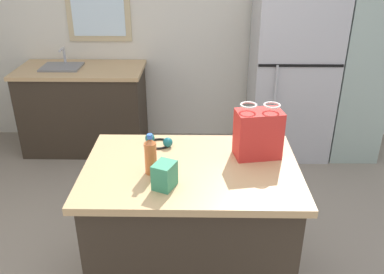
{
  "coord_description": "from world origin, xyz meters",
  "views": [
    {
      "loc": [
        0.07,
        -2.07,
        2.13
      ],
      "look_at": [
        0.03,
        0.34,
        0.96
      ],
      "focal_mm": 38.33,
      "sensor_mm": 36.0,
      "label": 1
    }
  ],
  "objects_px": {
    "small_box": "(165,175)",
    "ear_defenders": "(159,142)",
    "kitchen_island": "(191,228)",
    "shopping_bag": "(258,134)",
    "refrigerator": "(291,75)",
    "bottle": "(151,156)",
    "tall_cabinet": "(361,50)"
  },
  "relations": [
    {
      "from": "small_box",
      "to": "ear_defenders",
      "type": "xyz_separation_m",
      "value": [
        -0.08,
        0.51,
        -0.05
      ]
    },
    {
      "from": "kitchen_island",
      "to": "shopping_bag",
      "type": "distance_m",
      "value": 0.74
    },
    {
      "from": "ear_defenders",
      "to": "small_box",
      "type": "bearing_deg",
      "value": -81.26
    },
    {
      "from": "refrigerator",
      "to": "small_box",
      "type": "height_order",
      "value": "refrigerator"
    },
    {
      "from": "bottle",
      "to": "ear_defenders",
      "type": "xyz_separation_m",
      "value": [
        0.01,
        0.36,
        -0.09
      ]
    },
    {
      "from": "tall_cabinet",
      "to": "refrigerator",
      "type": "bearing_deg",
      "value": -179.98
    },
    {
      "from": "small_box",
      "to": "kitchen_island",
      "type": "bearing_deg",
      "value": 57.92
    },
    {
      "from": "bottle",
      "to": "ear_defenders",
      "type": "height_order",
      "value": "bottle"
    },
    {
      "from": "kitchen_island",
      "to": "tall_cabinet",
      "type": "distance_m",
      "value": 2.69
    },
    {
      "from": "refrigerator",
      "to": "bottle",
      "type": "distance_m",
      "value": 2.41
    },
    {
      "from": "kitchen_island",
      "to": "small_box",
      "type": "bearing_deg",
      "value": -122.08
    },
    {
      "from": "tall_cabinet",
      "to": "bottle",
      "type": "distance_m",
      "value": 2.81
    },
    {
      "from": "ear_defenders",
      "to": "shopping_bag",
      "type": "bearing_deg",
      "value": -12.83
    },
    {
      "from": "ear_defenders",
      "to": "refrigerator",
      "type": "bearing_deg",
      "value": 54.59
    },
    {
      "from": "small_box",
      "to": "ear_defenders",
      "type": "relative_size",
      "value": 0.72
    },
    {
      "from": "shopping_bag",
      "to": "small_box",
      "type": "distance_m",
      "value": 0.66
    },
    {
      "from": "refrigerator",
      "to": "small_box",
      "type": "bearing_deg",
      "value": -117.17
    },
    {
      "from": "ear_defenders",
      "to": "tall_cabinet",
      "type": "bearing_deg",
      "value": 42.18
    },
    {
      "from": "shopping_bag",
      "to": "kitchen_island",
      "type": "bearing_deg",
      "value": -160.46
    },
    {
      "from": "kitchen_island",
      "to": "small_box",
      "type": "distance_m",
      "value": 0.59
    },
    {
      "from": "bottle",
      "to": "ear_defenders",
      "type": "bearing_deg",
      "value": 88.23
    },
    {
      "from": "kitchen_island",
      "to": "ear_defenders",
      "type": "height_order",
      "value": "ear_defenders"
    },
    {
      "from": "small_box",
      "to": "bottle",
      "type": "height_order",
      "value": "bottle"
    },
    {
      "from": "shopping_bag",
      "to": "ear_defenders",
      "type": "bearing_deg",
      "value": 167.17
    },
    {
      "from": "tall_cabinet",
      "to": "shopping_bag",
      "type": "relative_size",
      "value": 6.55
    },
    {
      "from": "bottle",
      "to": "small_box",
      "type": "bearing_deg",
      "value": -59.03
    },
    {
      "from": "shopping_bag",
      "to": "small_box",
      "type": "xyz_separation_m",
      "value": [
        -0.54,
        -0.37,
        -0.08
      ]
    },
    {
      "from": "kitchen_island",
      "to": "ear_defenders",
      "type": "relative_size",
      "value": 6.39
    },
    {
      "from": "shopping_bag",
      "to": "ear_defenders",
      "type": "xyz_separation_m",
      "value": [
        -0.62,
        0.14,
        -0.13
      ]
    },
    {
      "from": "kitchen_island",
      "to": "refrigerator",
      "type": "distance_m",
      "value": 2.27
    },
    {
      "from": "shopping_bag",
      "to": "small_box",
      "type": "relative_size",
      "value": 2.37
    },
    {
      "from": "refrigerator",
      "to": "ear_defenders",
      "type": "relative_size",
      "value": 8.52
    }
  ]
}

